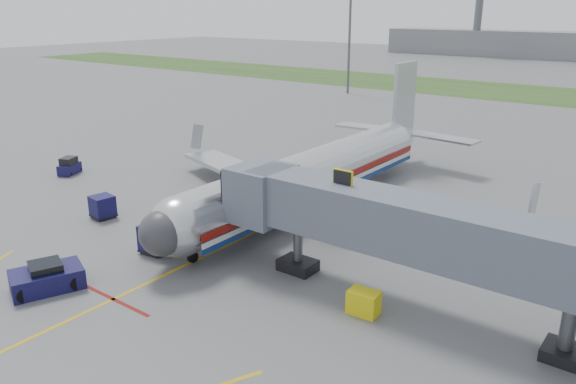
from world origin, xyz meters
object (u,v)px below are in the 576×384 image
Objects in this scene: airliner at (313,174)px; baggage_tug at (69,167)px; ramp_worker at (213,217)px; belt_loader at (174,231)px; pushback_tug at (47,278)px.

airliner reaches higher than baggage_tug.
airliner is 24.73m from baggage_tug.
airliner is 9.02m from ramp_worker.
belt_loader reaches higher than ramp_worker.
airliner is at bearing 79.06° from pushback_tug.
airliner is at bearing 51.83° from ramp_worker.
airliner is at bearing 70.46° from belt_loader.
pushback_tug is at bearing -100.94° from airliner.
baggage_tug reaches higher than ramp_worker.
airliner is 22.41× the size of ramp_worker.
airliner is 13.55× the size of baggage_tug.
airliner reaches higher than belt_loader.
baggage_tug is at bearing -164.25° from airliner.
airliner is 8.05× the size of pushback_tug.
belt_loader is at bearing -109.54° from airliner.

